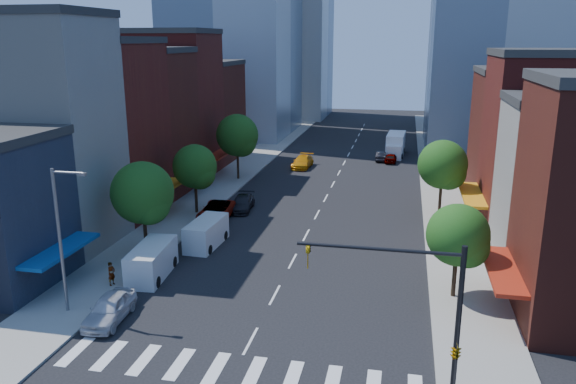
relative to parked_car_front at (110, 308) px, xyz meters
name	(u,v)px	position (x,y,z in m)	size (l,w,h in m)	color
ground	(251,341)	(8.88, -0.58, -0.80)	(220.00, 220.00, 0.00)	black
sidewalk_left	(240,171)	(-3.62, 39.42, -0.73)	(5.00, 120.00, 0.15)	gray
sidewalk_right	(442,181)	(21.38, 39.42, -0.73)	(5.00, 120.00, 0.15)	gray
crosswalk	(235,371)	(8.88, -3.58, -0.80)	(19.00, 3.00, 0.01)	silver
bldg_left_1	(34,135)	(-12.12, 11.42, 8.20)	(12.00, 8.00, 18.00)	#B8B3AA
bldg_left_2	(92,131)	(-12.12, 19.92, 7.20)	(12.00, 9.00, 16.00)	#5B1715
bldg_left_3	(134,124)	(-12.12, 28.42, 6.70)	(12.00, 8.00, 15.00)	#521B14
bldg_left_4	(166,106)	(-12.12, 36.92, 7.70)	(12.00, 9.00, 17.00)	#5B1715
bldg_left_5	(195,112)	(-12.12, 46.42, 5.70)	(12.00, 10.00, 13.00)	#521B14
bldg_right_2	(561,146)	(29.88, 23.42, 6.70)	(12.00, 10.00, 15.00)	#5B1715
bldg_right_3	(534,138)	(29.88, 33.42, 5.70)	(12.00, 10.00, 13.00)	#521B14
traffic_signal	(444,332)	(18.82, -5.08, 3.36)	(7.24, 2.24, 8.00)	black
streetlight	(62,232)	(-2.93, 0.42, 4.48)	(2.25, 0.25, 9.00)	slate
tree_left_near	(144,195)	(-2.47, 10.35, 4.07)	(4.80, 4.80, 7.30)	black
tree_left_mid	(196,168)	(-2.47, 21.35, 3.73)	(4.20, 4.20, 6.65)	black
tree_left_far	(238,137)	(-2.47, 35.35, 4.40)	(5.00, 5.00, 7.75)	black
tree_right_near	(460,238)	(20.53, 7.35, 3.39)	(4.00, 4.00, 6.20)	black
tree_right_far	(444,167)	(20.53, 25.35, 4.06)	(4.60, 4.60, 7.20)	black
parked_car_front	(110,308)	(0.00, 0.00, 0.00)	(1.89, 4.70, 1.60)	silver
parked_car_second	(156,260)	(-0.62, 7.88, -0.05)	(1.58, 4.54, 1.50)	black
parked_car_third	(216,211)	(-0.14, 20.01, 0.02)	(2.72, 5.90, 1.64)	#999999
parked_car_rear	(242,203)	(1.38, 23.46, -0.10)	(1.96, 4.82, 1.40)	black
cargo_van_near	(151,262)	(-0.37, 6.53, 0.33)	(2.61, 5.53, 2.28)	silver
cargo_van_far	(206,234)	(1.31, 13.16, 0.28)	(2.29, 5.20, 2.18)	white
taxi	(303,162)	(3.79, 43.49, -0.03)	(2.16, 5.32, 1.54)	orange
traffic_car_oncoming	(381,156)	(13.72, 50.03, -0.16)	(1.36, 3.89, 1.28)	black
traffic_car_far	(391,158)	(15.13, 49.02, -0.16)	(1.52, 3.78, 1.29)	#999999
box_truck	(395,146)	(15.57, 53.90, 0.70)	(2.76, 8.01, 3.18)	white
pedestrian_near	(111,274)	(-2.28, 4.40, 0.17)	(0.60, 0.39, 1.64)	#999999
pedestrian_far	(156,246)	(-1.62, 10.03, 0.16)	(0.79, 0.61, 1.62)	#999999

